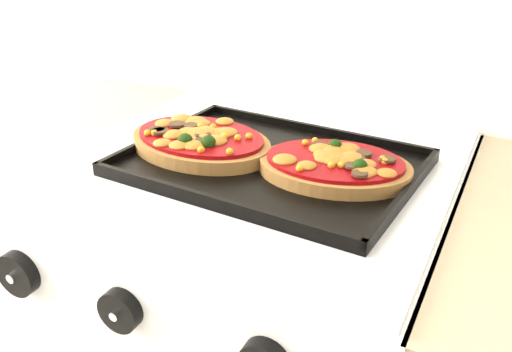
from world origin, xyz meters
The scene contains 6 objects.
control_panel centered at (0.01, 1.39, 0.85)m, with size 0.60×0.02×0.09m, color silver.
knob_left centered at (-0.17, 1.37, 0.85)m, with size 0.06×0.06×0.02m, color black.
knob_center centered at (-0.01, 1.37, 0.85)m, with size 0.05×0.05×0.02m, color black.
baking_tray centered at (0.03, 1.68, 0.92)m, with size 0.42×0.31×0.02m, color black.
pizza_left centered at (-0.09, 1.68, 0.94)m, with size 0.24×0.17×0.04m, color #9B6935, non-canonical shape.
pizza_right centered at (0.13, 1.69, 0.94)m, with size 0.22×0.16×0.03m, color #9B6935, non-canonical shape.
Camera 1 is at (0.36, 0.97, 1.27)m, focal length 40.00 mm.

